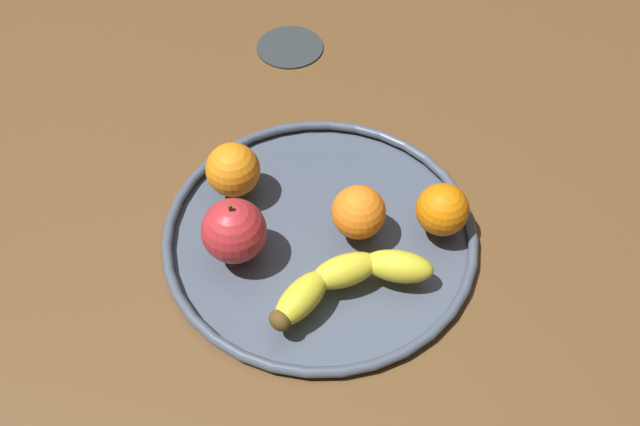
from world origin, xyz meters
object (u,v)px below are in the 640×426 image
at_px(ambient_coaster, 290,46).
at_px(orange_back_right, 233,170).
at_px(apple, 234,231).
at_px(fruit_bowl, 320,233).
at_px(orange_front_right, 359,212).
at_px(banana, 346,280).
at_px(orange_back_left, 442,210).

bearing_deg(ambient_coaster, orange_back_right, 49.35).
distance_m(apple, orange_back_right, 0.10).
height_order(fruit_bowl, orange_front_right, orange_front_right).
relative_size(fruit_bowl, orange_back_right, 5.65).
bearing_deg(banana, orange_back_right, -68.67).
height_order(banana, orange_back_right, orange_back_right).
bearing_deg(fruit_bowl, ambient_coaster, -112.19).
distance_m(orange_back_right, ambient_coaster, 0.31).
xyz_separation_m(fruit_bowl, banana, (0.02, 0.09, 0.03)).
relative_size(banana, apple, 2.45).
xyz_separation_m(fruit_bowl, ambient_coaster, (-0.14, -0.34, -0.01)).
bearing_deg(apple, orange_front_right, 163.02).
distance_m(fruit_bowl, orange_back_left, 0.15).
xyz_separation_m(banana, apple, (0.08, -0.11, 0.02)).
height_order(fruit_bowl, banana, banana).
height_order(orange_back_left, orange_front_right, orange_front_right).
bearing_deg(ambient_coaster, orange_front_right, 74.57).
height_order(banana, apple, apple).
distance_m(banana, orange_front_right, 0.09).
distance_m(orange_back_left, ambient_coaster, 0.41).
relative_size(orange_back_left, orange_back_right, 0.93).
height_order(fruit_bowl, apple, apple).
relative_size(orange_back_right, ambient_coaster, 0.65).
bearing_deg(orange_front_right, apple, -16.98).
bearing_deg(banana, orange_back_left, -162.98).
distance_m(orange_front_right, orange_back_right, 0.16).
distance_m(banana, ambient_coaster, 0.45).
height_order(fruit_bowl, orange_back_right, orange_back_right).
relative_size(apple, orange_front_right, 1.30).
distance_m(fruit_bowl, apple, 0.11).
xyz_separation_m(fruit_bowl, orange_front_right, (-0.04, 0.02, 0.04)).
relative_size(apple, orange_back_right, 1.24).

